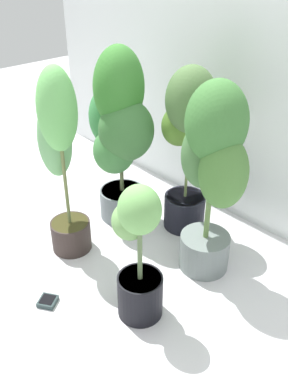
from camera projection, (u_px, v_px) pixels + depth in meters
The scene contains 8 objects.
ground_plane at pixel (117, 266), 2.20m from camera, with size 8.00×8.00×0.00m, color silver.
mylar_back_wall at pixel (237, 44), 2.18m from camera, with size 3.20×0.01×2.00m, color silver.
potted_plant_back_left at pixel (119, 127), 2.30m from camera, with size 0.51×0.41×1.02m.
potted_plant_back_right at pixel (213, 166), 1.89m from camera, with size 0.41×0.31×0.99m.
potted_plant_back_center at pixel (187, 138), 2.24m from camera, with size 0.37×0.36×0.95m.
potted_plant_front_left at pixel (60, 151), 2.05m from camera, with size 0.34×0.29×1.01m.
potted_plant_front_right at pixel (138, 253), 1.77m from camera, with size 0.28×0.22×0.67m.
hygrometer_box at pixel (48, 301), 1.97m from camera, with size 0.11×0.11×0.03m.
Camera 1 is at (1.33, -1.03, 1.47)m, focal length 39.28 mm.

